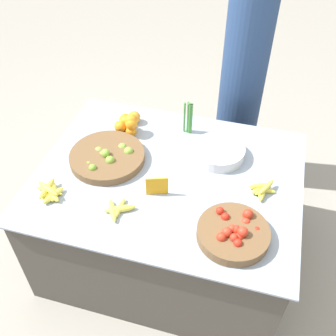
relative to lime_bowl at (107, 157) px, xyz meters
The scene contains 12 objects.
ground_plane 0.82m from the lime_bowl, ahead, with size 12.00×12.00×0.00m, color #A39E93.
market_table 0.53m from the lime_bowl, ahead, with size 1.45×1.15×0.71m.
lime_bowl is the anchor object (origin of this frame).
tomato_basket 0.85m from the lime_bowl, 23.96° to the right, with size 0.34×0.34×0.10m.
orange_pile 0.30m from the lime_bowl, 85.84° to the left, with size 0.15×0.21×0.14m.
metal_bowl 0.64m from the lime_bowl, 18.59° to the left, with size 0.30×0.30×0.07m.
price_sign 0.39m from the lime_bowl, 26.77° to the right, with size 0.11×0.04×0.11m.
veg_bundle 0.55m from the lime_bowl, 44.36° to the left, with size 0.06×0.03×0.21m.
banana_bunch_middle_left 0.88m from the lime_bowl, ahead, with size 0.14×0.15×0.05m.
banana_bunch_front_center 0.38m from the lime_bowl, 118.77° to the right, with size 0.17×0.17×0.06m.
banana_bunch_back_center 0.40m from the lime_bowl, 60.56° to the right, with size 0.16×0.17×0.03m.
vendor_person 1.09m from the lime_bowl, 54.31° to the left, with size 0.30×0.30×1.64m.
Camera 1 is at (0.42, -1.49, 2.22)m, focal length 42.00 mm.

